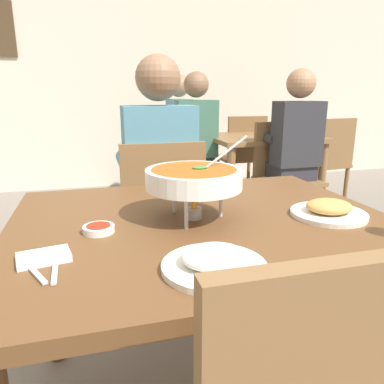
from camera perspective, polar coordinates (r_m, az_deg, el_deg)
cafe_rear_partition at (r=4.66m, az=-11.90°, el=19.44°), size 10.00×0.10×3.00m
dining_table_main at (r=1.20m, az=1.91°, el=-8.96°), size 1.19×0.99×0.74m
chair_diner_main at (r=1.95m, az=-4.88°, el=-3.36°), size 0.44×0.44×0.90m
diner_main at (r=1.92m, az=-5.21°, el=3.62°), size 0.40×0.45×1.31m
curry_bowl at (r=1.13m, az=0.31°, el=2.04°), size 0.33×0.30×0.26m
rice_plate at (r=0.84m, az=3.49°, el=-10.78°), size 0.24×0.24×0.06m
appetizer_plate at (r=1.26m, az=20.55°, el=-2.67°), size 0.24×0.24×0.06m
sauce_dish at (r=1.08m, az=-14.34°, el=-5.56°), size 0.09×0.09×0.02m
napkin_folded at (r=0.95m, az=-22.11°, el=-9.39°), size 0.13×0.10×0.02m
fork_utensil at (r=0.91m, az=-23.69°, el=-10.95°), size 0.08×0.16×0.01m
spoon_utensil at (r=0.91m, az=-20.51°, el=-10.81°), size 0.02×0.17×0.01m
dining_table_far at (r=3.54m, az=10.85°, el=6.50°), size 1.00×0.80×0.74m
chair_bg_left at (r=3.86m, az=-0.36°, el=5.94°), size 0.46×0.46×0.90m
chair_bg_middle at (r=3.14m, az=13.90°, el=3.34°), size 0.48×0.48×0.90m
chair_bg_right at (r=3.40m, az=-0.05°, el=4.67°), size 0.44×0.44×0.90m
chair_bg_corner at (r=3.99m, az=7.95°, el=6.11°), size 0.45×0.45×0.90m
chair_bg_window at (r=3.84m, az=20.24°, el=4.96°), size 0.49×0.49×0.90m
patron_bg_left at (r=3.80m, az=-1.45°, el=9.39°), size 0.45×0.40×1.31m
patron_bg_middle at (r=3.05m, az=15.61°, el=7.40°), size 0.40×0.45×1.31m
patron_bg_right at (r=3.36m, az=0.46°, el=8.63°), size 0.40×0.45×1.31m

